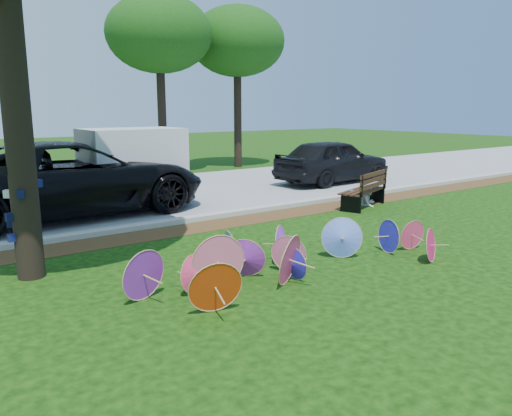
{
  "coord_description": "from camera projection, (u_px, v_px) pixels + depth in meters",
  "views": [
    {
      "loc": [
        -5.02,
        -5.67,
        2.81
      ],
      "look_at": [
        0.5,
        2.0,
        0.9
      ],
      "focal_mm": 35.0,
      "sensor_mm": 36.0,
      "label": 1
    }
  ],
  "objects": [
    {
      "name": "street",
      "position": [
        104.0,
        200.0,
        15.38
      ],
      "size": [
        90.0,
        8.0,
        0.01
      ],
      "primitive_type": "cube",
      "color": "gray",
      "rests_on": "ground"
    },
    {
      "name": "parasol_pile",
      "position": [
        278.0,
        255.0,
        8.36
      ],
      "size": [
        6.19,
        2.55,
        0.91
      ],
      "color": "#6381FD",
      "rests_on": "ground"
    },
    {
      "name": "mulch_strip",
      "position": [
        175.0,
        231.0,
        11.52
      ],
      "size": [
        90.0,
        1.0,
        0.01
      ],
      "primitive_type": "cube",
      "color": "#472D16",
      "rests_on": "ground"
    },
    {
      "name": "bg_trees",
      "position": [
        119.0,
        30.0,
        19.49
      ],
      "size": [
        17.59,
        5.05,
        7.4
      ],
      "color": "black",
      "rests_on": "ground"
    },
    {
      "name": "park_bench",
      "position": [
        362.0,
        189.0,
        14.24
      ],
      "size": [
        2.09,
        1.36,
        1.02
      ],
      "primitive_type": null,
      "rotation": [
        0.0,
        0.0,
        0.35
      ],
      "color": "black",
      "rests_on": "ground"
    },
    {
      "name": "ground",
      "position": [
        304.0,
        287.0,
        7.94
      ],
      "size": [
        90.0,
        90.0,
        0.0
      ],
      "primitive_type": "plane",
      "color": "black",
      "rests_on": "ground"
    },
    {
      "name": "person_right",
      "position": [
        369.0,
        183.0,
        14.45
      ],
      "size": [
        0.74,
        0.65,
        1.3
      ],
      "primitive_type": "imported",
      "rotation": [
        0.0,
        0.0,
        0.28
      ],
      "color": "silver",
      "rests_on": "ground"
    },
    {
      "name": "curb",
      "position": [
        162.0,
        223.0,
        12.07
      ],
      "size": [
        90.0,
        0.3,
        0.12
      ],
      "primitive_type": "cube",
      "color": "#B7B5AD",
      "rests_on": "ground"
    },
    {
      "name": "dark_pickup",
      "position": [
        333.0,
        161.0,
        18.85
      ],
      "size": [
        4.97,
        2.22,
        1.66
      ],
      "primitive_type": "imported",
      "rotation": [
        0.0,
        0.0,
        1.63
      ],
      "color": "black",
      "rests_on": "ground"
    },
    {
      "name": "person_left",
      "position": [
        352.0,
        190.0,
        14.08
      ],
      "size": [
        0.39,
        0.26,
        1.03
      ],
      "primitive_type": "imported",
      "rotation": [
        0.0,
        0.0,
        -0.04
      ],
      "color": "#3E4254",
      "rests_on": "ground"
    },
    {
      "name": "cargo_trailer",
      "position": [
        134.0,
        162.0,
        14.56
      ],
      "size": [
        2.76,
        1.76,
        2.52
      ],
      "primitive_type": "cube",
      "rotation": [
        0.0,
        0.0,
        0.01
      ],
      "color": "white",
      "rests_on": "ground"
    },
    {
      "name": "black_van",
      "position": [
        72.0,
        179.0,
        13.05
      ],
      "size": [
        7.26,
        3.74,
        1.96
      ],
      "primitive_type": "imported",
      "rotation": [
        0.0,
        0.0,
        1.64
      ],
      "color": "black",
      "rests_on": "ground"
    }
  ]
}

